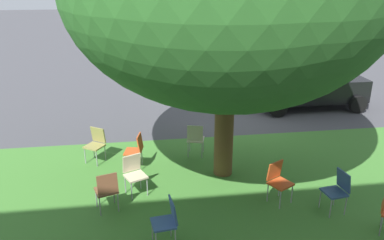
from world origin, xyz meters
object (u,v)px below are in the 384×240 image
chair_2 (338,188)px  chair_4 (167,219)px  chair_6 (278,179)px  chair_3 (195,138)px  chair_8 (134,172)px  chair_1 (136,149)px  chair_0 (96,142)px  parked_car (310,84)px  chair_5 (107,189)px

chair_2 → chair_4: same height
chair_2 → chair_6: same height
chair_3 → chair_8: bearing=45.7°
chair_8 → chair_1: bearing=-92.4°
chair_4 → chair_3: bearing=-106.4°
chair_6 → chair_4: bearing=24.0°
chair_1 → chair_6: size_ratio=1.00×
chair_8 → chair_0: bearing=-60.7°
chair_0 → chair_2: 5.72m
chair_0 → chair_4: same height
chair_1 → parked_car: 7.17m
chair_0 → chair_8: (-0.94, 1.67, 0.00)m
chair_4 → chair_0: bearing=-66.6°
chair_0 → chair_6: same height
chair_3 → chair_8: 2.25m
chair_0 → chair_8: size_ratio=1.00×
chair_0 → chair_1: size_ratio=1.00×
chair_2 → parked_car: parked_car is taller
chair_1 → chair_6: bearing=146.9°
chair_6 → chair_1: bearing=-33.1°
chair_2 → chair_8: size_ratio=1.00×
chair_8 → chair_2: bearing=162.5°
chair_0 → chair_8: same height
chair_3 → chair_5: same height
chair_1 → chair_5: size_ratio=1.00×
chair_3 → chair_4: bearing=73.6°
chair_1 → chair_5: bearing=71.9°
chair_2 → chair_3: 3.74m
chair_2 → chair_6: bearing=-26.6°
chair_6 → chair_8: (2.94, -0.73, 0.00)m
chair_1 → chair_3: 1.59m
chair_4 → chair_6: bearing=-156.0°
chair_0 → chair_2: bearing=149.2°
chair_6 → parked_car: bearing=-119.1°
chair_4 → chair_2: bearing=-171.0°
chair_4 → chair_8: 1.88m
chair_3 → parked_car: (-4.55, -3.36, 0.32)m
chair_0 → chair_8: bearing=119.3°
chair_8 → chair_4: bearing=107.4°
chair_4 → chair_6: 2.60m
chair_2 → chair_8: (3.98, -1.25, 0.00)m
chair_5 → chair_6: size_ratio=1.00×
parked_car → chair_2: bearing=71.1°
chair_0 → chair_1: bearing=152.1°
chair_3 → parked_car: parked_car is taller
chair_1 → chair_2: same height
chair_5 → chair_8: 0.83m
chair_2 → chair_5: same height
chair_5 → chair_8: size_ratio=1.00×
chair_2 → chair_4: (3.42, 0.54, 0.00)m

